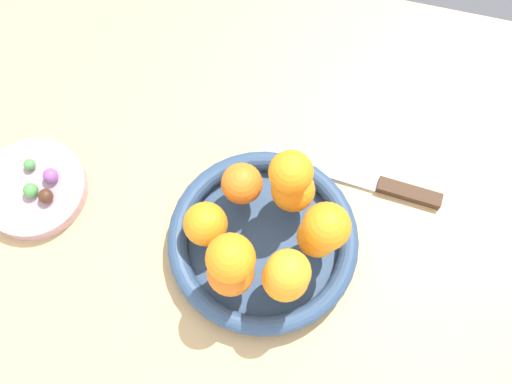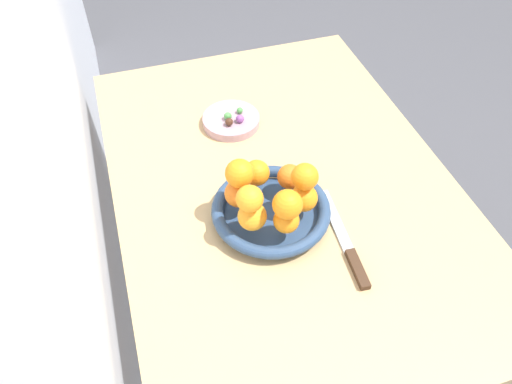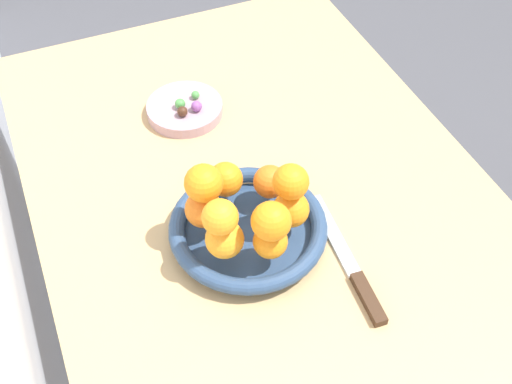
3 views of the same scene
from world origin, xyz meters
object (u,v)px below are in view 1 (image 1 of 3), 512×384
candy_ball_0 (46,196)px  knife (366,181)px  orange_1 (285,278)px  orange_5 (205,224)px  fruit_bowl (263,241)px  orange_2 (317,237)px  orange_9 (292,169)px  candy_ball_2 (51,176)px  orange_0 (231,273)px  orange_8 (288,272)px  orange_4 (242,184)px  candy_ball_1 (31,190)px  candy_dish (34,188)px  orange_3 (293,192)px  orange_7 (327,226)px  orange_6 (231,258)px  candy_ball_3 (30,165)px  dining_table (211,209)px

candy_ball_0 → knife: 0.44m
orange_1 → orange_5: (0.11, -0.04, -0.00)m
fruit_bowl → orange_2: (-0.07, -0.01, 0.04)m
orange_9 → candy_ball_2: 0.34m
fruit_bowl → orange_0: size_ratio=4.27×
fruit_bowl → orange_1: (-0.04, 0.05, 0.05)m
orange_2 → orange_5: size_ratio=0.93×
candy_ball_0 → candy_ball_2: bearing=-82.9°
orange_8 → fruit_bowl: bearing=-54.4°
orange_4 → candy_ball_1: bearing=12.7°
orange_4 → orange_8: bearing=126.3°
candy_dish → orange_5: 0.26m
orange_0 → orange_5: bearing=-49.0°
orange_8 → candy_ball_2: size_ratio=2.61×
orange_0 → candy_ball_0: bearing=-10.9°
orange_9 → candy_ball_2: bearing=8.4°
orange_1 → candy_ball_0: bearing=-7.3°
orange_3 → candy_ball_0: bearing=12.0°
orange_3 → orange_7: bearing=133.3°
orange_1 → orange_2: (-0.03, -0.06, -0.00)m
orange_0 → orange_6: 0.06m
orange_4 → orange_9: bearing=-169.7°
orange_1 → candy_ball_2: 0.35m
candy_dish → orange_8: size_ratio=2.72×
candy_dish → orange_3: orange_3 is taller
orange_1 → orange_2: size_ratio=1.12×
candy_dish → orange_3: bearing=-170.9°
orange_1 → orange_4: 0.14m
candy_ball_2 → orange_9: bearing=-171.6°
candy_dish → orange_0: orange_0 is taller
candy_ball_3 → orange_2: bearing=177.1°
fruit_bowl → orange_4: size_ratio=4.64×
candy_ball_0 → candy_ball_1: bearing=-7.4°
orange_4 → orange_9: orange_9 is taller
orange_7 → orange_8: (0.03, 0.06, 0.00)m
orange_1 → orange_3: 0.11m
orange_7 → candy_ball_2: 0.39m
orange_8 → candy_ball_0: 0.36m
fruit_bowl → orange_1: orange_1 is taller
fruit_bowl → orange_4: bearing=-53.1°
orange_2 → orange_1: bearing=65.9°
candy_ball_1 → candy_ball_3: bearing=-66.2°
orange_0 → orange_9: bearing=-109.5°
orange_3 → candy_ball_2: (0.33, 0.04, -0.04)m
orange_7 → orange_3: bearing=-46.7°
orange_9 → knife: 0.17m
orange_0 → candy_ball_2: orange_0 is taller
fruit_bowl → orange_2: size_ratio=4.81×
dining_table → orange_5: orange_5 is taller
dining_table → orange_8: 0.28m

